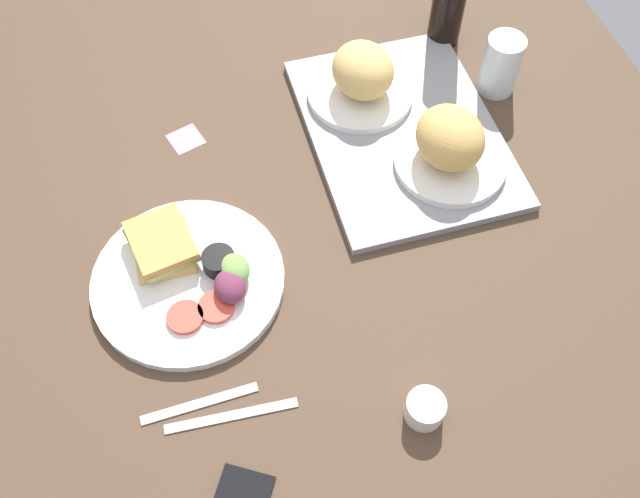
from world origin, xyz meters
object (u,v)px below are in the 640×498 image
Objects in this scene: bread_plate_far at (450,145)px; fork at (200,403)px; sticky_note at (186,139)px; serving_tray at (403,132)px; espresso_cup at (425,409)px; knife at (232,416)px; drinking_glass at (501,65)px; bread_plate_near at (362,77)px; plate_with_salad at (189,274)px.

bread_plate_far is 58.76cm from fork.
serving_tray is at bearing 75.80° from sticky_note.
bread_plate_far is at bearing 26.71° from serving_tray.
serving_tray is at bearing 163.75° from espresso_cup.
fork is 0.89× the size of knife.
knife reaches higher than sticky_note.
bread_plate_near is at bearing -98.44° from drinking_glass.
plate_with_salad is 1.78× the size of fork.
bread_plate_far reaches higher than bread_plate_near.
bread_plate_far is at bearing 102.48° from plate_with_salad.
bread_plate_far is (19.61, 9.39, 0.18)cm from bread_plate_near.
bread_plate_near is at bearing 170.68° from espresso_cup.
serving_tray reaches higher than sticky_note.
sticky_note is (-18.96, -42.87, -5.97)cm from bread_plate_far.
bread_plate_near reaches higher than drinking_glass.
bread_plate_near is 21.75cm from bread_plate_far.
sticky_note is (-29.39, 4.26, -1.58)cm from plate_with_salad.
bread_plate_far is 48.47cm from plate_with_salad.
plate_with_salad is (10.43, -47.13, -4.39)cm from bread_plate_far.
knife is at bearing -105.06° from espresso_cup.
serving_tray is 2.30× the size of bread_plate_far.
espresso_cup is at bearing -16.25° from serving_tray.
plate_with_salad is at bearing -77.52° from bread_plate_far.
plate_with_salad is 2.64× the size of drinking_glass.
bread_plate_near is at bearing 49.73° from fork.
serving_tray is at bearing -72.80° from drinking_glass.
plate_with_salad reaches higher than serving_tray.
knife is (-7.04, -26.17, -1.75)cm from espresso_cup.
bread_plate_far is 0.64× the size of plate_with_salad.
sticky_note is (-60.07, -23.50, -1.94)cm from espresso_cup.
knife is at bearing -2.88° from sticky_note.
sticky_note is (-3.16, -59.21, -5.67)cm from drinking_glass.
bread_plate_near is 61.66cm from espresso_cup.
espresso_cup is (60.73, -9.97, -3.84)cm from bread_plate_near.
knife is at bearing 3.86° from plate_with_salad.
bread_plate_far is 47.25cm from sticky_note.
sticky_note is at bearing -113.86° from bread_plate_far.
sticky_note is at bearing 171.75° from plate_with_salad.
fork is at bearing -48.02° from serving_tray.
drinking_glass is at bearing 42.36° from knife.
knife is at bearing -43.29° from serving_tray.
drinking_glass is 67.29cm from espresso_cup.
bread_plate_far is 1.15× the size of fork.
drinking_glass is at bearing 147.90° from espresso_cup.
plate_with_salad is 1.60× the size of knife.
bread_plate_far is at bearing 40.30° from knife.
serving_tray is 22.54cm from drinking_glass.
serving_tray is at bearing -153.29° from bread_plate_far.
plate_with_salad is 29.74cm from sticky_note.
serving_tray is at bearing 24.57° from bread_plate_near.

